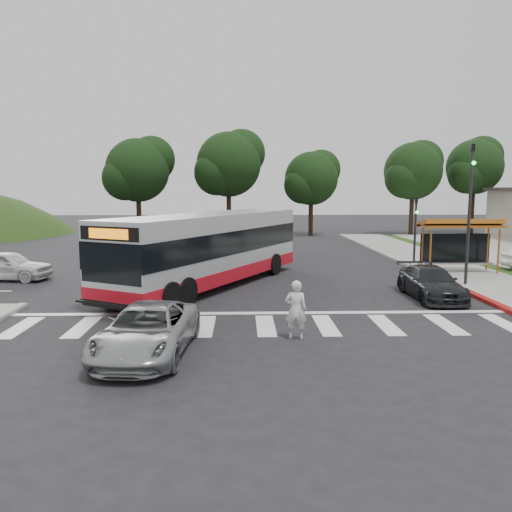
{
  "coord_description": "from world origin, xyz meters",
  "views": [
    {
      "loc": [
        -0.76,
        -20.99,
        4.44
      ],
      "look_at": [
        -0.16,
        0.51,
        1.6
      ],
      "focal_mm": 35.0,
      "sensor_mm": 36.0,
      "label": 1
    }
  ],
  "objects_px": {
    "transit_bus": "(210,250)",
    "dark_sedan": "(431,283)",
    "pedestrian": "(296,310)",
    "silver_suv_south": "(147,331)"
  },
  "relations": [
    {
      "from": "pedestrian",
      "to": "dark_sedan",
      "type": "bearing_deg",
      "value": -129.35
    },
    {
      "from": "silver_suv_south",
      "to": "dark_sedan",
      "type": "bearing_deg",
      "value": 38.01
    },
    {
      "from": "transit_bus",
      "to": "dark_sedan",
      "type": "distance_m",
      "value": 9.78
    },
    {
      "from": "transit_bus",
      "to": "dark_sedan",
      "type": "relative_size",
      "value": 2.92
    },
    {
      "from": "transit_bus",
      "to": "dark_sedan",
      "type": "height_order",
      "value": "transit_bus"
    },
    {
      "from": "dark_sedan",
      "to": "transit_bus",
      "type": "bearing_deg",
      "value": 162.66
    },
    {
      "from": "transit_bus",
      "to": "dark_sedan",
      "type": "xyz_separation_m",
      "value": [
        9.27,
        -2.93,
        -1.04
      ]
    },
    {
      "from": "transit_bus",
      "to": "pedestrian",
      "type": "bearing_deg",
      "value": -41.52
    },
    {
      "from": "dark_sedan",
      "to": "silver_suv_south",
      "type": "distance_m",
      "value": 12.43
    },
    {
      "from": "transit_bus",
      "to": "dark_sedan",
      "type": "bearing_deg",
      "value": 10.89
    }
  ]
}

